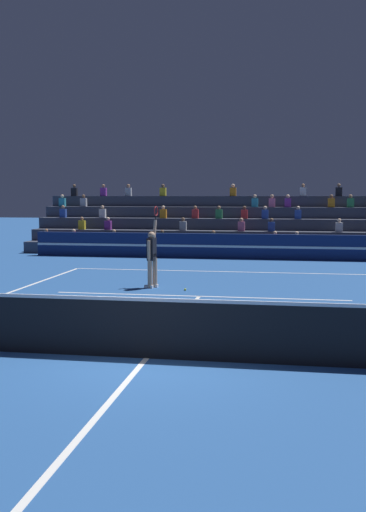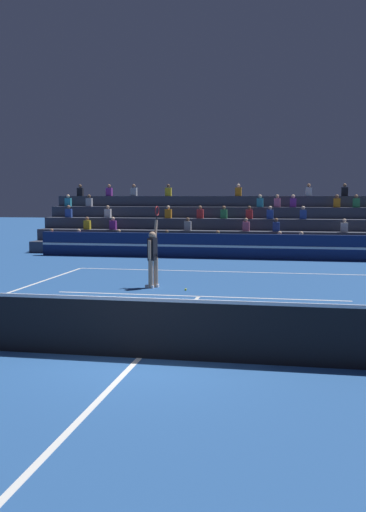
{
  "view_description": "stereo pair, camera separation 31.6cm",
  "coord_description": "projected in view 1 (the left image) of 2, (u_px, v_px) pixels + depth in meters",
  "views": [
    {
      "loc": [
        2.32,
        -9.85,
        2.81
      ],
      "look_at": [
        -0.49,
        6.64,
        1.1
      ],
      "focal_mm": 42.0,
      "sensor_mm": 36.0,
      "label": 1
    },
    {
      "loc": [
        2.63,
        -9.79,
        2.81
      ],
      "look_at": [
        -0.49,
        6.64,
        1.1
      ],
      "focal_mm": 42.0,
      "sensor_mm": 36.0,
      "label": 2
    }
  ],
  "objects": [
    {
      "name": "tennis_net",
      "position": [
        146.0,
        327.0,
        10.28
      ],
      "size": [
        12.0,
        0.1,
        1.1
      ],
      "color": "#2D6B38",
      "rests_on": "ground"
    },
    {
      "name": "sponsor_banner_wall",
      "position": [
        231.0,
        246.0,
        26.4
      ],
      "size": [
        18.0,
        0.26,
        1.1
      ],
      "color": "navy",
      "rests_on": "ground"
    },
    {
      "name": "court_lines",
      "position": [
        147.0,
        358.0,
        10.33
      ],
      "size": [
        11.1,
        23.9,
        0.01
      ],
      "color": "white",
      "rests_on": "ground"
    },
    {
      "name": "ground_plane",
      "position": [
        147.0,
        358.0,
        10.33
      ],
      "size": [
        120.0,
        120.0,
        0.0
      ],
      "primitive_type": "plane",
      "color": "#285699"
    },
    {
      "name": "tennis_player",
      "position": [
        152.0,
        255.0,
        18.1
      ],
      "size": [
        0.38,
        0.88,
        2.5
      ],
      "color": "tan",
      "rests_on": "ground"
    },
    {
      "name": "bleacher_stand",
      "position": [
        238.0,
        231.0,
        30.08
      ],
      "size": [
        20.25,
        4.75,
        3.38
      ],
      "color": "#383D4C",
      "rests_on": "ground"
    },
    {
      "name": "tennis_ball",
      "position": [
        185.0,
        290.0,
        17.62
      ],
      "size": [
        0.07,
        0.07,
        0.07
      ],
      "primitive_type": "sphere",
      "color": "#C6DB33",
      "rests_on": "ground"
    }
  ]
}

